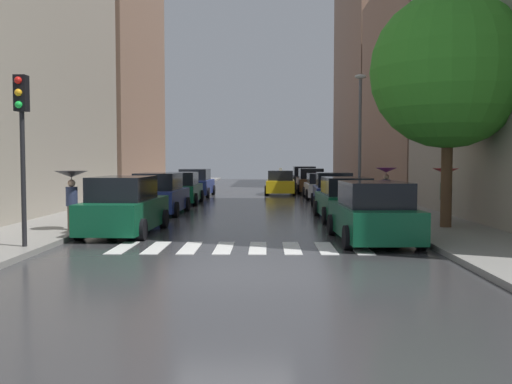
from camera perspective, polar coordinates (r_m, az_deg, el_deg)
ground_plane at (r=35.88m, az=-0.03°, el=-0.61°), size 28.00×72.00×0.04m
sidewalk_left at (r=36.58m, az=-10.27°, el=-0.44°), size 3.00×72.00×0.15m
sidewalk_right at (r=36.34m, az=10.27°, el=-0.46°), size 3.00×72.00×0.15m
crosswalk_stripes at (r=15.45m, az=-1.49°, el=-5.51°), size 6.75×2.20×0.01m
building_left_mid at (r=44.16m, az=-14.60°, el=11.57°), size 6.00×15.03×17.75m
building_right_mid at (r=39.40m, az=16.47°, el=9.64°), size 6.00×14.73×13.74m
building_right_far at (r=56.36m, az=11.82°, el=11.10°), size 6.00×18.38×20.38m
parked_car_left_nearest at (r=18.79m, az=-12.79°, el=-1.47°), size 2.17×4.79×1.82m
parked_car_left_second at (r=25.36m, az=-9.48°, el=-0.29°), size 2.25×4.28×1.78m
parked_car_left_third at (r=31.40m, az=-7.34°, el=0.31°), size 2.06×4.61×1.69m
parked_car_left_fourth at (r=37.59m, az=-5.95°, el=0.83°), size 2.22×4.76×1.76m
parked_car_right_nearest at (r=16.85m, az=11.44°, el=-2.12°), size 2.25×4.57×1.72m
parked_car_right_second at (r=22.83m, az=8.75°, el=-0.78°), size 2.15×4.74×1.67m
parked_car_right_third at (r=28.63m, az=7.61°, el=0.06°), size 2.18×4.11×1.73m
parked_car_right_fourth at (r=35.31m, az=6.44°, el=0.52°), size 2.09×4.06×1.53m
parked_car_right_fifth at (r=41.42m, az=5.37°, el=1.04°), size 2.05×4.69×1.74m
parked_car_right_sixth at (r=47.02m, az=4.74°, el=1.33°), size 2.15×4.54×1.82m
taxi_midroad at (r=39.50m, az=2.44°, el=0.88°), size 2.19×4.52×1.81m
pedestrian_foreground at (r=25.07m, az=12.66°, el=1.10°), size 0.91×0.91×1.86m
pedestrian_by_kerb at (r=18.99m, az=-17.67°, el=0.54°), size 1.04×1.04×1.85m
pedestrian_far_side at (r=21.52m, az=18.10°, el=0.75°), size 0.91×0.91×1.89m
street_tree_right at (r=20.08m, az=18.38°, el=11.24°), size 5.03×5.03×7.59m
traffic_light_left_corner at (r=15.73m, az=-22.03°, el=6.39°), size 0.30×0.42×4.30m
lamp_post_right at (r=30.91m, az=10.18°, el=6.19°), size 0.60×0.28×6.64m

